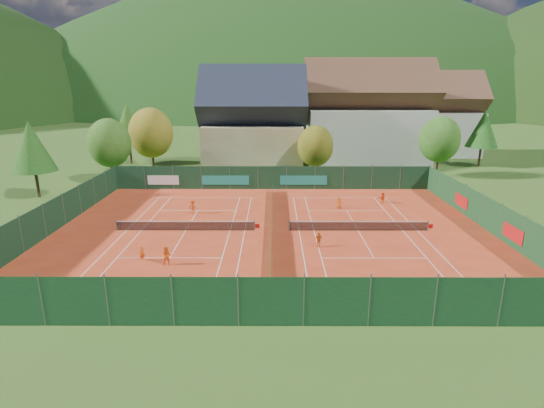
{
  "coord_description": "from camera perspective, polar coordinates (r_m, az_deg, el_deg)",
  "views": [
    {
      "loc": [
        0.12,
        -37.06,
        13.15
      ],
      "look_at": [
        0.0,
        2.0,
        2.0
      ],
      "focal_mm": 28.0,
      "sensor_mm": 36.0,
      "label": 1
    }
  ],
  "objects": [
    {
      "name": "court_divider",
      "position": [
        39.16,
        -0.01,
        -2.91
      ],
      "size": [
        0.03,
        28.8,
        1.0
      ],
      "color": "#163D1D",
      "rests_on": "ground"
    },
    {
      "name": "tennis_net_right",
      "position": [
        39.98,
        11.78,
        -2.86
      ],
      "size": [
        13.3,
        0.1,
        1.02
      ],
      "color": "#59595B",
      "rests_on": "ground"
    },
    {
      "name": "hotel_block_b",
      "position": [
        86.64,
        20.72,
        10.6
      ],
      "size": [
        17.28,
        10.0,
        15.5
      ],
      "color": "silver",
      "rests_on": "ground"
    },
    {
      "name": "fence_west",
      "position": [
        43.75,
        -27.22,
        -1.33
      ],
      "size": [
        0.04,
        32.0,
        3.0
      ],
      "color": "#12331D",
      "rests_on": "ground"
    },
    {
      "name": "loose_ball_2",
      "position": [
        44.98,
        6.33,
        -1.12
      ],
      "size": [
        0.07,
        0.07,
        0.07
      ],
      "primitive_type": "sphere",
      "color": "#CCD833",
      "rests_on": "ground"
    },
    {
      "name": "loose_ball_0",
      "position": [
        32.99,
        -14.81,
        -8.07
      ],
      "size": [
        0.07,
        0.07,
        0.07
      ],
      "primitive_type": "sphere",
      "color": "#CCD833",
      "rests_on": "ground"
    },
    {
      "name": "court_markings_left",
      "position": [
        40.15,
        -11.52,
        -3.5
      ],
      "size": [
        11.03,
        23.83,
        0.0
      ],
      "color": "white",
      "rests_on": "ground"
    },
    {
      "name": "fence_south",
      "position": [
        24.07,
        -0.14,
        -13.02
      ],
      "size": [
        40.0,
        0.04,
        3.0
      ],
      "color": "#14391D",
      "rests_on": "ground"
    },
    {
      "name": "tennis_net_left",
      "position": [
        39.96,
        -11.34,
        -2.84
      ],
      "size": [
        13.3,
        0.1,
        1.02
      ],
      "color": "#59595B",
      "rests_on": "ground"
    },
    {
      "name": "hotel_block_a",
      "position": [
        74.99,
        12.65,
        11.14
      ],
      "size": [
        21.6,
        11.0,
        17.25
      ],
      "color": "silver",
      "rests_on": "ground"
    },
    {
      "name": "player_left_far",
      "position": [
        44.83,
        -10.61,
        -0.39
      ],
      "size": [
        1.11,
        0.84,
        1.52
      ],
      "primitive_type": "imported",
      "rotation": [
        0.0,
        0.0,
        2.83
      ],
      "color": "#D64313",
      "rests_on": "ground"
    },
    {
      "name": "player_right_far_a",
      "position": [
        46.68,
        9.01,
        0.16
      ],
      "size": [
        0.65,
        0.46,
        1.24
      ],
      "primitive_type": "imported",
      "rotation": [
        0.0,
        0.0,
        3.25
      ],
      "color": "#D15312",
      "rests_on": "ground"
    },
    {
      "name": "tree_east_front",
      "position": [
        66.02,
        21.61,
        8.08
      ],
      "size": [
        5.72,
        5.72,
        8.69
      ],
      "color": "#412517",
      "rests_on": "ground"
    },
    {
      "name": "mountain_backdrop",
      "position": [
        277.11,
        6.09,
        4.86
      ],
      "size": [
        820.0,
        530.0,
        242.0
      ],
      "color": "black",
      "rests_on": "ground"
    },
    {
      "name": "tree_east_back",
      "position": [
        81.54,
        19.02,
        10.58
      ],
      "size": [
        7.15,
        7.15,
        10.86
      ],
      "color": "#4A2B1A",
      "rests_on": "ground"
    },
    {
      "name": "player_right_far_b",
      "position": [
        49.78,
        14.64,
        0.84
      ],
      "size": [
        1.15,
        1.04,
        1.27
      ],
      "primitive_type": "imported",
      "rotation": [
        0.0,
        0.0,
        3.83
      ],
      "color": "#F45315",
      "rests_on": "ground"
    },
    {
      "name": "fence_east",
      "position": [
        43.69,
        27.24,
        -1.37
      ],
      "size": [
        0.09,
        32.0,
        3.0
      ],
      "color": "#153A1C",
      "rests_on": "ground"
    },
    {
      "name": "player_left_near",
      "position": [
        34.2,
        -17.06,
        -6.36
      ],
      "size": [
        0.51,
        0.5,
        1.17
      ],
      "primitive_type": "imported",
      "rotation": [
        0.0,
        0.0,
        0.74
      ],
      "color": "#D85313",
      "rests_on": "ground"
    },
    {
      "name": "player_right_near",
      "position": [
        35.55,
        6.28,
        -4.76
      ],
      "size": [
        0.82,
        0.63,
        1.3
      ],
      "primitive_type": "imported",
      "rotation": [
        0.0,
        0.0,
        0.47
      ],
      "color": "#D05C12",
      "rests_on": "ground"
    },
    {
      "name": "tree_west_back",
      "position": [
        75.32,
        -18.81,
        10.22
      ],
      "size": [
        5.6,
        5.6,
        10.0
      ],
      "color": "#462C19",
      "rests_on": "ground"
    },
    {
      "name": "tree_west_side",
      "position": [
        56.99,
        -29.61,
        6.73
      ],
      "size": [
        5.04,
        5.04,
        9.0
      ],
      "color": "#453118",
      "rests_on": "ground"
    },
    {
      "name": "tree_west_front",
      "position": [
        61.69,
        -21.03,
        7.66
      ],
      "size": [
        5.72,
        5.72,
        8.69
      ],
      "color": "#473019",
      "rests_on": "ground"
    },
    {
      "name": "tree_west_mid",
      "position": [
        66.0,
        -15.97,
        9.17
      ],
      "size": [
        6.44,
        6.44,
        9.78
      ],
      "color": "#452F18",
      "rests_on": "ground"
    },
    {
      "name": "ball_hopper",
      "position": [
        30.57,
        20.85,
        -9.52
      ],
      "size": [
        0.34,
        0.34,
        0.8
      ],
      "color": "slate",
      "rests_on": "ground"
    },
    {
      "name": "chalet",
      "position": [
        67.45,
        -2.51,
        10.36
      ],
      "size": [
        16.2,
        12.0,
        16.0
      ],
      "color": "beige",
      "rests_on": "ground"
    },
    {
      "name": "tree_east_mid",
      "position": [
        77.25,
        26.54,
        9.02
      ],
      "size": [
        5.04,
        5.04,
        9.0
      ],
      "color": "#482A19",
      "rests_on": "ground"
    },
    {
      "name": "loose_ball_1",
      "position": [
        31.64,
        12.54,
        -8.97
      ],
      "size": [
        0.07,
        0.07,
        0.07
      ],
      "primitive_type": "sphere",
      "color": "#CCD833",
      "rests_on": "ground"
    },
    {
      "name": "clay_pad",
      "position": [
        39.33,
        -0.01,
        -3.6
      ],
      "size": [
        40.0,
        32.0,
        0.01
      ],
      "primitive_type": "cube",
      "color": "#B8371B",
      "rests_on": "ground"
    },
    {
      "name": "fence_north",
      "position": [
        54.33,
        -0.43,
        3.51
      ],
      "size": [
        40.0,
        0.1,
        3.0
      ],
      "color": "#133620",
      "rests_on": "ground"
    },
    {
      "name": "tree_center",
      "position": [
        59.95,
        5.86,
        7.76
      ],
      "size": [
        5.01,
        5.01,
        7.6
      ],
      "color": "#4D2F1B",
      "rests_on": "ground"
    },
    {
      "name": "ground",
      "position": [
        39.33,
        -0.01,
        -3.63
      ],
      "size": [
        600.0,
        600.0,
        0.0
      ],
      "primitive_type": "plane",
      "color": "#2E5119",
      "rests_on": "ground"
    },
    {
      "name": "player_left_mid",
      "position": [
        32.81,
        -13.98,
        -6.78
      ],
      "size": [
        0.73,
        0.57,
        1.5
      ],
      "primitive_type": "imported",
      "rotation": [
        0.0,
        0.0,
        -0.01
      ],
      "color": "orange",
      "rests_on": "ground"
    },
    {
      "name": "court_markings_right",
      "position": [
        40.1,
        11.52,
        -3.53
      ],
      "size": [
        11.03,
        23.83,
        0.0
      ],
      "color": "white",
      "rests_on": "ground"
    }
  ]
}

